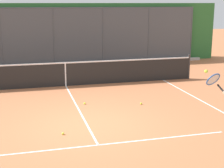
# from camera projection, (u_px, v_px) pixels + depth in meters

# --- Properties ---
(ground_plane) EXTENTS (60.00, 60.00, 0.00)m
(ground_plane) POSITION_uv_depth(u_px,v_px,m) (87.00, 125.00, 9.24)
(ground_plane) COLOR #B76B42
(court_line_markings) EXTENTS (8.42, 10.90, 0.01)m
(court_line_markings) POSITION_uv_depth(u_px,v_px,m) (101.00, 150.00, 7.66)
(court_line_markings) COLOR white
(court_line_markings) RESTS_ON ground
(fence_backdrop) EXTENTS (18.60, 1.37, 3.22)m
(fence_backdrop) POSITION_uv_depth(u_px,v_px,m) (53.00, 34.00, 18.06)
(fence_backdrop) COLOR #474C51
(fence_backdrop) RESTS_ON ground
(tennis_net) EXTENTS (10.81, 0.09, 1.07)m
(tennis_net) POSITION_uv_depth(u_px,v_px,m) (65.00, 74.00, 13.42)
(tennis_net) COLOR #2D2D2D
(tennis_net) RESTS_ON ground
(tennis_ball_near_net) EXTENTS (0.07, 0.07, 0.07)m
(tennis_ball_near_net) POSITION_uv_depth(u_px,v_px,m) (141.00, 104.00, 11.06)
(tennis_ball_near_net) COLOR #CCDB33
(tennis_ball_near_net) RESTS_ON ground
(tennis_ball_mid_court) EXTENTS (0.07, 0.07, 0.07)m
(tennis_ball_mid_court) POSITION_uv_depth(u_px,v_px,m) (85.00, 103.00, 11.08)
(tennis_ball_mid_court) COLOR #CCDB33
(tennis_ball_mid_court) RESTS_ON ground
(tennis_ball_by_sideline) EXTENTS (0.07, 0.07, 0.07)m
(tennis_ball_by_sideline) POSITION_uv_depth(u_px,v_px,m) (63.00, 133.00, 8.53)
(tennis_ball_by_sideline) COLOR #D6E042
(tennis_ball_by_sideline) RESTS_ON ground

